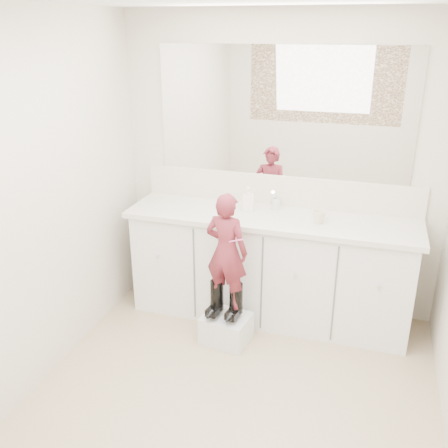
% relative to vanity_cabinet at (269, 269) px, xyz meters
% --- Properties ---
extents(floor, '(3.00, 3.00, 0.00)m').
position_rel_vanity_cabinet_xyz_m(floor, '(0.00, -1.23, -0.42)').
color(floor, '#988A63').
rests_on(floor, ground).
extents(wall_back, '(2.60, 0.00, 2.60)m').
position_rel_vanity_cabinet_xyz_m(wall_back, '(0.00, 0.27, 0.77)').
color(wall_back, beige).
rests_on(wall_back, floor).
extents(wall_front, '(2.60, 0.00, 2.60)m').
position_rel_vanity_cabinet_xyz_m(wall_front, '(0.00, -2.73, 0.77)').
color(wall_front, beige).
rests_on(wall_front, floor).
extents(wall_left, '(0.00, 3.00, 3.00)m').
position_rel_vanity_cabinet_xyz_m(wall_left, '(-1.30, -1.23, 0.78)').
color(wall_left, beige).
rests_on(wall_left, floor).
extents(vanity_cabinet, '(2.20, 0.55, 0.85)m').
position_rel_vanity_cabinet_xyz_m(vanity_cabinet, '(0.00, 0.00, 0.00)').
color(vanity_cabinet, silver).
rests_on(vanity_cabinet, floor).
extents(countertop, '(2.28, 0.58, 0.04)m').
position_rel_vanity_cabinet_xyz_m(countertop, '(0.00, -0.01, 0.45)').
color(countertop, beige).
rests_on(countertop, vanity_cabinet).
extents(backsplash, '(2.28, 0.03, 0.25)m').
position_rel_vanity_cabinet_xyz_m(backsplash, '(0.00, 0.26, 0.59)').
color(backsplash, beige).
rests_on(backsplash, countertop).
extents(mirror, '(2.00, 0.02, 1.00)m').
position_rel_vanity_cabinet_xyz_m(mirror, '(0.00, 0.26, 1.22)').
color(mirror, white).
rests_on(mirror, wall_back).
extents(dot_panel, '(2.00, 0.01, 1.20)m').
position_rel_vanity_cabinet_xyz_m(dot_panel, '(0.00, -2.71, 1.22)').
color(dot_panel, '#472819').
rests_on(dot_panel, wall_front).
extents(faucet, '(0.08, 0.08, 0.10)m').
position_rel_vanity_cabinet_xyz_m(faucet, '(0.00, 0.15, 0.52)').
color(faucet, silver).
rests_on(faucet, countertop).
extents(cup, '(0.11, 0.11, 0.09)m').
position_rel_vanity_cabinet_xyz_m(cup, '(0.37, -0.05, 0.51)').
color(cup, beige).
rests_on(cup, countertop).
extents(soap_bottle, '(0.11, 0.11, 0.19)m').
position_rel_vanity_cabinet_xyz_m(soap_bottle, '(-0.20, 0.06, 0.56)').
color(soap_bottle, white).
rests_on(soap_bottle, countertop).
extents(step_stool, '(0.38, 0.34, 0.22)m').
position_rel_vanity_cabinet_xyz_m(step_stool, '(-0.22, -0.48, -0.32)').
color(step_stool, silver).
rests_on(step_stool, floor).
extents(boot_left, '(0.13, 0.20, 0.29)m').
position_rel_vanity_cabinet_xyz_m(boot_left, '(-0.30, -0.48, -0.06)').
color(boot_left, black).
rests_on(boot_left, step_stool).
extents(boot_right, '(0.13, 0.20, 0.29)m').
position_rel_vanity_cabinet_xyz_m(boot_right, '(-0.15, -0.48, -0.06)').
color(boot_right, black).
rests_on(boot_right, step_stool).
extents(toddler, '(0.35, 0.26, 0.88)m').
position_rel_vanity_cabinet_xyz_m(toddler, '(-0.22, -0.48, 0.33)').
color(toddler, '#B0364C').
rests_on(toddler, step_stool).
extents(toothbrush, '(0.14, 0.03, 0.06)m').
position_rel_vanity_cabinet_xyz_m(toothbrush, '(-0.15, -0.52, 0.44)').
color(toothbrush, '#E257A6').
rests_on(toothbrush, toddler).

